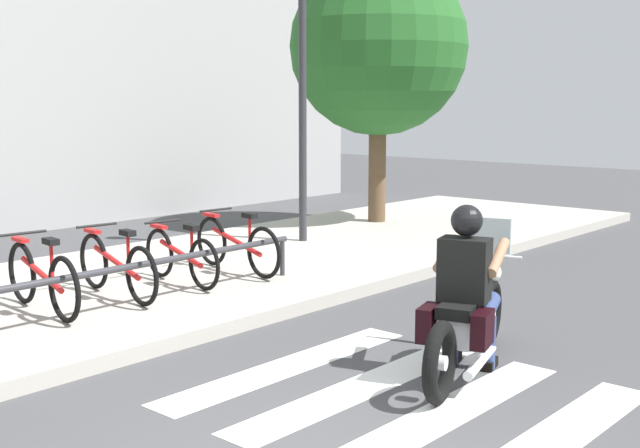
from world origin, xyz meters
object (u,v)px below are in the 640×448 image
bicycle_4 (42,278)px  bicycle_7 (236,244)px  bicycle_6 (181,256)px  tree_near_rack (378,47)px  bike_rack (29,287)px  rider (467,277)px  motorcycle (468,318)px  bicycle_5 (116,266)px  street_lamp (302,73)px

bicycle_4 → bicycle_7: bicycle_4 is taller
bicycle_6 → bicycle_4: bearing=-180.0°
bicycle_6 → tree_near_rack: (5.53, 1.36, 2.72)m
bicycle_7 → bike_rack: bicycle_7 is taller
bicycle_4 → rider: bearing=-67.8°
tree_near_rack → bicycle_4: bearing=-169.4°
motorcycle → rider: bearing=-166.0°
motorcycle → rider: size_ratio=1.52×
bicycle_5 → bike_rack: 1.44m
bicycle_4 → bicycle_7: (2.64, 0.00, -0.01)m
rider → motorcycle: bearing=14.0°
bicycle_5 → bicycle_7: bicycle_5 is taller
bicycle_5 → street_lamp: (4.03, 0.96, 2.19)m
bicycle_6 → street_lamp: (3.15, 0.96, 2.21)m
motorcycle → rider: (-0.08, -0.02, 0.37)m
bicycle_7 → bicycle_4: bearing=-180.0°
bicycle_6 → bike_rack: size_ratio=0.23×
rider → street_lamp: size_ratio=0.32×
motorcycle → bicycle_5: motorcycle is taller
rider → street_lamp: street_lamp is taller
bicycle_6 → rider: bearing=-92.3°
bicycle_4 → bicycle_7: size_ratio=0.97×
motorcycle → bicycle_4: motorcycle is taller
bicycle_6 → bicycle_7: size_ratio=0.90×
bike_rack → motorcycle: bearing=-57.8°
bicycle_7 → tree_near_rack: (4.65, 1.36, 2.70)m
motorcycle → rider: 0.38m
bicycle_7 → tree_near_rack: tree_near_rack is taller
bicycle_4 → bicycle_5: (0.88, 0.00, -0.01)m
bicycle_5 → tree_near_rack: (6.41, 1.36, 2.70)m
bicycle_6 → bike_rack: bicycle_6 is taller
motorcycle → bike_rack: 3.98m
bicycle_4 → tree_near_rack: size_ratio=0.35×
bicycle_4 → bicycle_5: bicycle_4 is taller
tree_near_rack → rider: bearing=-137.0°
motorcycle → bicycle_7: 4.03m
bicycle_6 → bike_rack: (-2.20, -0.55, 0.10)m
bicycle_5 → bicycle_7: (1.76, 0.00, -0.00)m
bicycle_5 → bicycle_6: bearing=0.0°
bicycle_7 → motorcycle: bearing=-103.8°
bicycle_5 → rider: bearing=-79.6°
bicycle_4 → tree_near_rack: bearing=10.6°
tree_near_rack → bicycle_6: bearing=-166.1°
motorcycle → street_lamp: size_ratio=0.49×
rider → street_lamp: 6.20m
motorcycle → bicycle_5: (-0.80, 3.92, 0.04)m
bicycle_6 → tree_near_rack: bearing=13.9°
rider → tree_near_rack: bearing=43.0°
motorcycle → bicycle_6: bearing=88.8°
motorcycle → bicycle_7: bearing=76.2°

